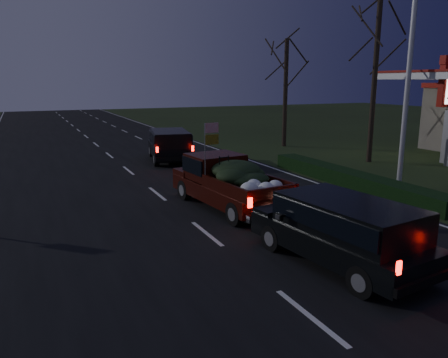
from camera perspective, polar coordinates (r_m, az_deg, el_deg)
name	(u,v)px	position (r m, az deg, el deg)	size (l,w,h in m)	color
ground	(207,234)	(12.64, -2.28, -7.20)	(120.00, 120.00, 0.00)	black
road_asphalt	(207,234)	(12.64, -2.28, -7.15)	(14.00, 120.00, 0.02)	black
hedge_row	(351,179)	(19.07, 16.21, 0.06)	(1.00, 10.00, 0.60)	black
light_pole	(411,50)	(19.16, 23.21, 15.22)	(0.50, 0.90, 9.16)	silver
bare_tree_mid	(377,40)	(24.86, 19.41, 16.70)	(3.60, 3.60, 8.50)	black
bare_tree_far	(286,67)	(29.71, 8.13, 14.32)	(3.60, 3.60, 7.00)	black
pickup_truck	(228,179)	(15.00, 0.52, -0.06)	(2.44, 5.22, 2.65)	#350C07
lead_suv	(170,142)	(24.12, -7.10, 4.77)	(2.85, 5.03, 1.36)	black
rear_suv	(344,226)	(10.62, 15.43, -5.93)	(2.48, 4.74, 1.31)	black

